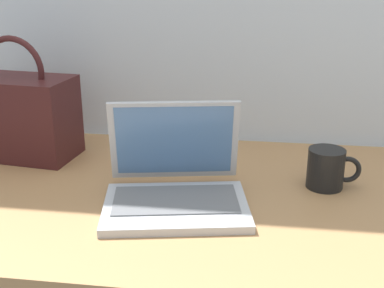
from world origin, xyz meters
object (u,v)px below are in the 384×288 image
laptop (175,183)px  remote_control_near (165,151)px  coffee_mug (327,168)px  handbag (19,115)px

laptop → remote_control_near: (-0.08, 0.28, -0.03)m
coffee_mug → handbag: size_ratio=0.38×
coffee_mug → remote_control_near: coffee_mug is taller
laptop → remote_control_near: bearing=105.4°
coffee_mug → remote_control_near: (-0.42, 0.16, -0.04)m
coffee_mug → laptop: bearing=-159.7°
laptop → handbag: (-0.47, 0.23, 0.07)m
remote_control_near → laptop: bearing=-74.6°
handbag → laptop: bearing=-26.0°
laptop → coffee_mug: bearing=20.3°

